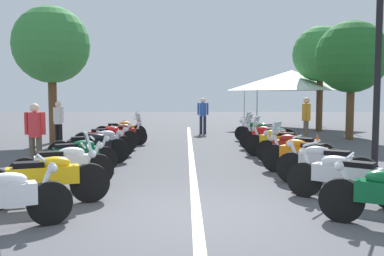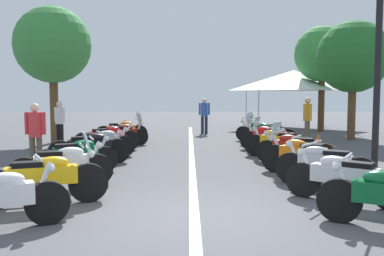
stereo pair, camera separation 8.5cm
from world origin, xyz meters
TOP-DOWN VIEW (x-y plane):
  - ground_plane at (0.00, 0.00)m, footprint 80.00×80.00m
  - lane_centre_stripe at (5.53, 0.00)m, footprint 24.48×0.16m
  - motorcycle_left_row_1 at (0.73, 2.52)m, footprint 0.94×2.11m
  - motorcycle_left_row_2 at (2.11, 2.62)m, footprint 0.89×1.98m
  - motorcycle_left_row_3 at (3.54, 2.71)m, footprint 1.02×1.85m
  - motorcycle_left_row_4 at (4.98, 2.73)m, footprint 0.91×2.10m
  - motorcycle_left_row_5 at (6.17, 2.67)m, footprint 0.95×1.95m
  - motorcycle_left_row_6 at (7.58, 2.76)m, footprint 1.12×2.02m
  - motorcycle_left_row_7 at (9.01, 2.51)m, footprint 1.09×1.89m
  - motorcycle_left_row_8 at (10.29, 2.70)m, footprint 0.88×2.00m
  - motorcycle_right_row_1 at (0.85, -2.57)m, footprint 1.43×1.75m
  - motorcycle_right_row_2 at (2.17, -2.65)m, footprint 1.14×1.84m
  - motorcycle_right_row_3 at (3.39, -2.53)m, footprint 1.39×1.73m
  - motorcycle_right_row_4 at (4.81, -2.71)m, footprint 1.25×1.91m
  - motorcycle_right_row_5 at (6.12, -2.55)m, footprint 1.15×1.90m
  - motorcycle_right_row_6 at (7.68, -2.58)m, footprint 1.13×1.90m
  - motorcycle_right_row_7 at (8.96, -2.76)m, footprint 1.26×1.95m
  - motorcycle_right_row_8 at (10.34, -2.75)m, footprint 1.22×1.89m
  - street_lamp_twin_globe at (2.77, -3.95)m, footprint 0.32×1.22m
  - traffic_cone_0 at (7.58, -4.19)m, footprint 0.36×0.36m
  - traffic_cone_1 at (5.30, 4.19)m, footprint 0.36×0.36m
  - bystander_0 at (9.78, -4.44)m, footprint 0.46×0.33m
  - bystander_1 at (9.09, 4.78)m, footprint 0.34×0.45m
  - bystander_3 at (13.79, -0.65)m, footprint 0.32×0.53m
  - bystander_4 at (4.19, 3.89)m, footprint 0.32×0.53m
  - roadside_tree_0 at (15.21, -6.65)m, footprint 2.80×2.80m
  - roadside_tree_1 at (11.17, -6.65)m, footprint 2.95×2.95m
  - roadside_tree_2 at (10.16, 5.31)m, footprint 2.92×2.92m
  - event_tent at (17.02, -5.67)m, footprint 5.07×5.07m

SIDE VIEW (x-z plane):
  - ground_plane at x=0.00m, z-range 0.00..0.00m
  - lane_centre_stripe at x=5.53m, z-range 0.00..0.01m
  - traffic_cone_0 at x=7.58m, z-range -0.02..0.60m
  - traffic_cone_1 at x=5.30m, z-range -0.02..0.60m
  - motorcycle_right_row_8 at x=10.34m, z-range -0.04..0.94m
  - motorcycle_left_row_3 at x=3.54m, z-range -0.04..0.95m
  - motorcycle_left_row_5 at x=6.17m, z-range -0.04..0.95m
  - motorcycle_right_row_4 at x=4.81m, z-range -0.04..0.95m
  - motorcycle_right_row_1 at x=0.85m, z-range -0.04..0.95m
  - motorcycle_left_row_7 at x=9.01m, z-range -0.14..1.06m
  - motorcycle_left_row_2 at x=2.11m, z-range -0.04..0.96m
  - motorcycle_right_row_2 at x=2.17m, z-range -0.04..0.97m
  - motorcycle_left_row_4 at x=4.98m, z-range -0.04..0.97m
  - motorcycle_left_row_6 at x=7.58m, z-range -0.04..0.97m
  - motorcycle_right_row_6 at x=7.68m, z-range -0.14..1.07m
  - motorcycle_left_row_8 at x=10.29m, z-range -0.14..1.08m
  - motorcycle_right_row_5 at x=6.12m, z-range -0.14..1.08m
  - motorcycle_right_row_3 at x=3.39m, z-range -0.14..1.09m
  - motorcycle_right_row_7 at x=8.96m, z-range -0.14..1.09m
  - motorcycle_left_row_1 at x=0.73m, z-range -0.13..1.09m
  - bystander_1 at x=9.09m, z-range 0.14..1.77m
  - bystander_4 at x=4.19m, z-range 0.14..1.79m
  - bystander_3 at x=13.79m, z-range 0.15..1.85m
  - bystander_0 at x=9.78m, z-range 0.16..1.92m
  - event_tent at x=17.02m, z-range 1.05..4.25m
  - roadside_tree_1 at x=11.17m, z-range 0.95..5.84m
  - street_lamp_twin_globe at x=2.77m, z-range 0.90..5.91m
  - roadside_tree_2 at x=10.16m, z-range 1.13..6.36m
  - roadside_tree_0 at x=15.21m, z-range 1.23..6.55m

